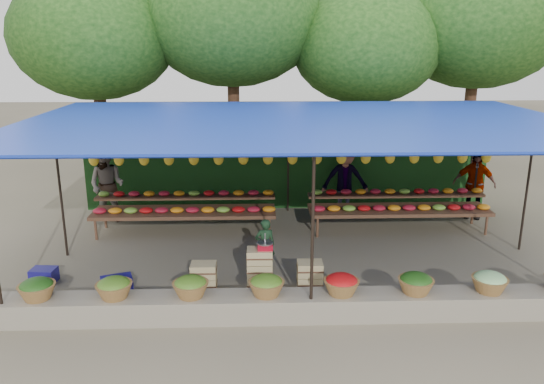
{
  "coord_description": "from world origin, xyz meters",
  "views": [
    {
      "loc": [
        -0.87,
        -10.44,
        4.29
      ],
      "look_at": [
        -0.51,
        0.2,
        1.28
      ],
      "focal_mm": 35.0,
      "sensor_mm": 36.0,
      "label": 1
    }
  ],
  "objects_px": {
    "weighing_scale": "(265,245)",
    "blue_crate_back": "(44,275)",
    "vendor_seated": "(265,245)",
    "crate_counter": "(258,273)",
    "blue_crate_front": "(117,286)"
  },
  "relations": [
    {
      "from": "weighing_scale",
      "to": "blue_crate_back",
      "type": "xyz_separation_m",
      "value": [
        -4.09,
        0.43,
        -0.71
      ]
    },
    {
      "from": "weighing_scale",
      "to": "vendor_seated",
      "type": "height_order",
      "value": "weighing_scale"
    },
    {
      "from": "vendor_seated",
      "to": "weighing_scale",
      "type": "bearing_deg",
      "value": 78.94
    },
    {
      "from": "blue_crate_back",
      "to": "vendor_seated",
      "type": "bearing_deg",
      "value": 9.95
    },
    {
      "from": "crate_counter",
      "to": "blue_crate_back",
      "type": "xyz_separation_m",
      "value": [
        -3.97,
        0.43,
        -0.18
      ]
    },
    {
      "from": "weighing_scale",
      "to": "blue_crate_front",
      "type": "bearing_deg",
      "value": -177.19
    },
    {
      "from": "crate_counter",
      "to": "weighing_scale",
      "type": "relative_size",
      "value": 7.81
    },
    {
      "from": "crate_counter",
      "to": "vendor_seated",
      "type": "distance_m",
      "value": 0.83
    },
    {
      "from": "blue_crate_front",
      "to": "blue_crate_back",
      "type": "height_order",
      "value": "blue_crate_front"
    },
    {
      "from": "vendor_seated",
      "to": "blue_crate_front",
      "type": "relative_size",
      "value": 2.01
    },
    {
      "from": "vendor_seated",
      "to": "blue_crate_front",
      "type": "height_order",
      "value": "vendor_seated"
    },
    {
      "from": "blue_crate_front",
      "to": "blue_crate_back",
      "type": "bearing_deg",
      "value": 139.97
    },
    {
      "from": "crate_counter",
      "to": "blue_crate_front",
      "type": "height_order",
      "value": "crate_counter"
    },
    {
      "from": "blue_crate_front",
      "to": "vendor_seated",
      "type": "bearing_deg",
      "value": -0.21
    },
    {
      "from": "weighing_scale",
      "to": "blue_crate_back",
      "type": "height_order",
      "value": "weighing_scale"
    }
  ]
}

